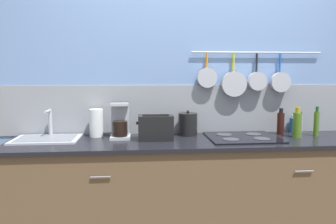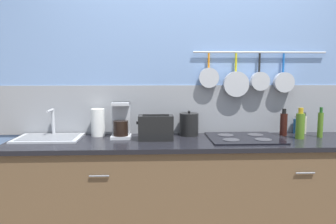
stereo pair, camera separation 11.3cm
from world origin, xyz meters
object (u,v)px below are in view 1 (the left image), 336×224
object	(u,v)px
bottle_olive_oil	(281,123)
kettle	(188,124)
bottle_dish_soap	(316,123)
bottle_hot_sauce	(300,123)
paper_towel_roll	(96,123)
toaster	(156,128)
coffee_maker	(120,123)
bottle_cooking_wine	(297,124)
bottle_vinegar	(292,125)

from	to	relation	value
bottle_olive_oil	kettle	bearing A→B (deg)	177.69
kettle	bottle_dish_soap	size ratio (longest dim) A/B	0.86
kettle	bottle_dish_soap	bearing A→B (deg)	-6.91
bottle_hot_sauce	bottle_dish_soap	xyz separation A→B (m)	(0.06, -0.17, 0.03)
bottle_olive_oil	paper_towel_roll	bearing A→B (deg)	178.42
toaster	bottle_hot_sauce	distance (m)	1.33
paper_towel_roll	coffee_maker	world-z (taller)	coffee_maker
coffee_maker	bottle_dish_soap	distance (m)	1.65
bottle_cooking_wine	coffee_maker	bearing A→B (deg)	175.68
bottle_olive_oil	bottle_cooking_wine	world-z (taller)	bottle_cooking_wine
toaster	bottle_vinegar	size ratio (longest dim) A/B	1.87
coffee_maker	bottle_cooking_wine	distance (m)	1.46
paper_towel_roll	bottle_dish_soap	world-z (taller)	bottle_dish_soap
toaster	bottle_vinegar	xyz separation A→B (m)	(1.25, 0.23, -0.03)
bottle_hot_sauce	coffee_maker	bearing A→B (deg)	-176.10
bottle_olive_oil	bottle_dish_soap	bearing A→B (deg)	-20.01
coffee_maker	toaster	size ratio (longest dim) A/B	1.00
bottle_hot_sauce	bottle_vinegar	bearing A→B (deg)	165.50
toaster	bottle_hot_sauce	size ratio (longest dim) A/B	1.57
bottle_olive_oil	bottle_vinegar	size ratio (longest dim) A/B	1.46
bottle_cooking_wine	bottle_vinegar	size ratio (longest dim) A/B	1.61
toaster	bottle_hot_sauce	xyz separation A→B (m)	(1.31, 0.21, -0.02)
kettle	bottle_vinegar	world-z (taller)	kettle
coffee_maker	toaster	xyz separation A→B (m)	(0.29, -0.11, -0.02)
bottle_cooking_wine	bottle_dish_soap	size ratio (longest dim) A/B	1.00
paper_towel_roll	bottle_hot_sauce	size ratio (longest dim) A/B	1.25
toaster	bottle_cooking_wine	size ratio (longest dim) A/B	1.16
bottle_olive_oil	bottle_vinegar	bearing A→B (deg)	30.53
toaster	bottle_dish_soap	size ratio (longest dim) A/B	1.16
paper_towel_roll	bottle_dish_soap	size ratio (longest dim) A/B	0.92
toaster	bottle_olive_oil	xyz separation A→B (m)	(1.10, 0.14, 0.00)
paper_towel_roll	coffee_maker	bearing A→B (deg)	-21.22
paper_towel_roll	bottle_olive_oil	xyz separation A→B (m)	(1.59, -0.04, -0.01)
bottle_vinegar	bottle_dish_soap	xyz separation A→B (m)	(0.12, -0.19, 0.04)
paper_towel_roll	toaster	world-z (taller)	paper_towel_roll
paper_towel_roll	bottle_vinegar	xyz separation A→B (m)	(1.74, 0.05, -0.05)
kettle	bottle_dish_soap	world-z (taller)	bottle_dish_soap
bottle_olive_oil	bottle_hot_sauce	xyz separation A→B (m)	(0.21, 0.07, -0.02)
coffee_maker	toaster	bearing A→B (deg)	-20.24
bottle_vinegar	bottle_hot_sauce	world-z (taller)	bottle_hot_sauce
coffee_maker	bottle_hot_sauce	world-z (taller)	coffee_maker
kettle	bottle_cooking_wine	xyz separation A→B (m)	(0.89, -0.18, 0.02)
paper_towel_roll	kettle	bearing A→B (deg)	-0.82
kettle	bottle_vinegar	bearing A→B (deg)	3.37
coffee_maker	bottle_dish_soap	xyz separation A→B (m)	(1.65, -0.06, -0.01)
bottle_cooking_wine	paper_towel_roll	bearing A→B (deg)	173.51
bottle_cooking_wine	toaster	bearing A→B (deg)	179.75
bottle_vinegar	bottle_dish_soap	bearing A→B (deg)	-57.74
toaster	bottle_olive_oil	size ratio (longest dim) A/B	1.28
toaster	paper_towel_roll	bearing A→B (deg)	159.35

